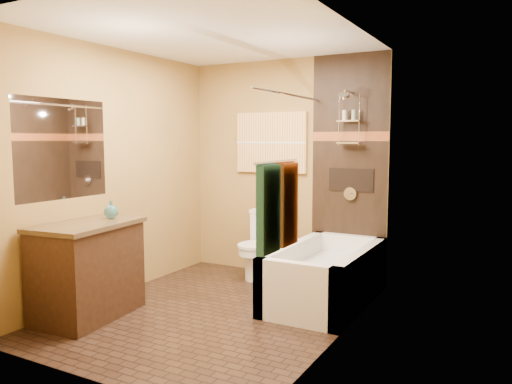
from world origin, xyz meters
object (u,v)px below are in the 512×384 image
Objects in this scene: sunset_painting at (271,143)px; toilet at (260,244)px; vanity at (88,270)px; bathtub at (326,280)px.

toilet is (0.00, -0.26, -1.16)m from sunset_painting.
toilet is 2.01m from vanity.
bathtub is (0.97, -0.73, -1.33)m from sunset_painting.
bathtub is at bearing -36.71° from sunset_painting.
vanity is (-1.72, -1.40, 0.21)m from bathtub.
bathtub is 1.95× the size of toilet.
sunset_painting is 1.80m from bathtub.
bathtub is at bearing -28.04° from toilet.
bathtub is 1.46× the size of vanity.
toilet is (-0.97, 0.47, 0.17)m from bathtub.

